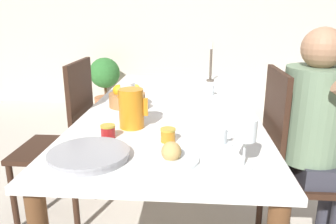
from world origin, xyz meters
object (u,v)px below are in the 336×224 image
Objects in this scene: person_seated at (319,129)px; serving_tray at (89,155)px; red_pitcher at (131,108)px; chair_opposite at (65,139)px; jam_jar_red at (108,131)px; chair_person_side at (294,162)px; jam_jar_amber at (168,134)px; teacup_across at (208,91)px; wine_glass_water at (128,92)px; teacup_near_person at (218,137)px; bread_plate at (171,156)px; potted_plant at (105,79)px; wine_glass_juice at (245,133)px; fruit_bowl at (127,97)px; candlestick_tall at (211,67)px.

person_seated is 1.10m from serving_tray.
chair_opposite is at bearing 145.00° from red_pitcher.
chair_opposite is 15.16× the size of jam_jar_red.
red_pitcher is (-0.81, -0.11, 0.30)m from chair_person_side.
person_seated reaches higher than jam_jar_amber.
red_pitcher is 1.48× the size of teacup_across.
wine_glass_water is 1.43× the size of teacup_near_person.
wine_glass_water is (0.43, -0.17, 0.34)m from chair_opposite.
jam_jar_red is (-0.47, -0.80, 0.00)m from teacup_across.
red_pitcher is 0.42m from bread_plate.
chair_opposite is at bearing -159.80° from teacup_across.
teacup_near_person reaches higher than potted_plant.
wine_glass_juice is 0.95m from fruit_bowl.
bread_plate is at bearing -57.44° from person_seated.
jam_jar_red is 2.97m from potted_plant.
wine_glass_water reaches higher than teacup_across.
wine_glass_water is at bearing -76.75° from fruit_bowl.
wine_glass_juice reaches higher than jam_jar_red.
jam_jar_red is at bearing -74.24° from chair_person_side.
wine_glass_juice is 0.59× the size of candlestick_tall.
person_seated is 1.01m from jam_jar_red.
person_seated is at bearing 5.42° from red_pitcher.
candlestick_tall is at bearing 68.52° from jam_jar_red.
red_pitcher is 2.89× the size of jam_jar_amber.
chair_opposite is at bearing 142.50° from wine_glass_juice.
chair_opposite is (-1.29, 0.23, 0.00)m from chair_person_side.
candlestick_tall reaches higher than wine_glass_water.
potted_plant is at bearing -146.02° from person_seated.
red_pitcher is 0.62× the size of serving_tray.
potted_plant is (-0.76, 2.33, -0.36)m from fruit_bowl.
teacup_near_person is at bearing -120.49° from chair_opposite.
candlestick_tall is 0.44× the size of potted_plant.
chair_person_side is at bearing 55.53° from wine_glass_juice.
fruit_bowl is at bearing 103.25° from wine_glass_water.
wine_glass_water is 0.76m from wine_glass_juice.
chair_person_side reaches higher than teacup_across.
jam_jar_amber is at bearing 177.41° from teacup_near_person.
bread_plate is at bearing -59.30° from red_pitcher.
serving_tray is at bearing -90.07° from fruit_bowl.
potted_plant is at bearing 9.07° from chair_opposite.
potted_plant is at bearing 105.29° from jam_jar_red.
serving_tray is 0.22m from jam_jar_red.
candlestick_tall reaches higher than teacup_near_person.
bread_plate is at bearing -135.06° from chair_opposite.
candlestick_tall is at bearing 69.47° from red_pitcher.
wine_glass_water is 1.09m from candlestick_tall.
chair_opposite is 2.39m from potted_plant.
chair_opposite reaches higher than potted_plant.
teacup_across is at bearing -94.44° from candlestick_tall.
chair_opposite is 4.68× the size of fruit_bowl.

